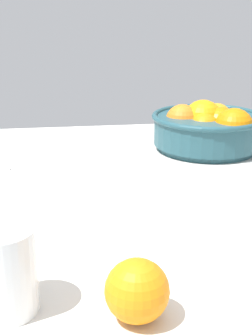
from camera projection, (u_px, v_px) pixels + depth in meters
The scene contains 4 objects.
ground_plane at pixel (139, 212), 81.47cm from camera, with size 112.09×108.72×3.00cm, color silver.
fruit_bowl at pixel (209, 128), 109.27cm from camera, with size 24.86×24.86×10.89cm.
juice_glass at pixel (3, 275), 51.64cm from camera, with size 7.32×7.32×9.51cm.
loose_orange_1 at pixel (137, 291), 50.36cm from camera, with size 6.77×6.77×6.77cm, color orange.
Camera 1 is at (-12.56, -73.86, 31.38)cm, focal length 52.70 mm.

